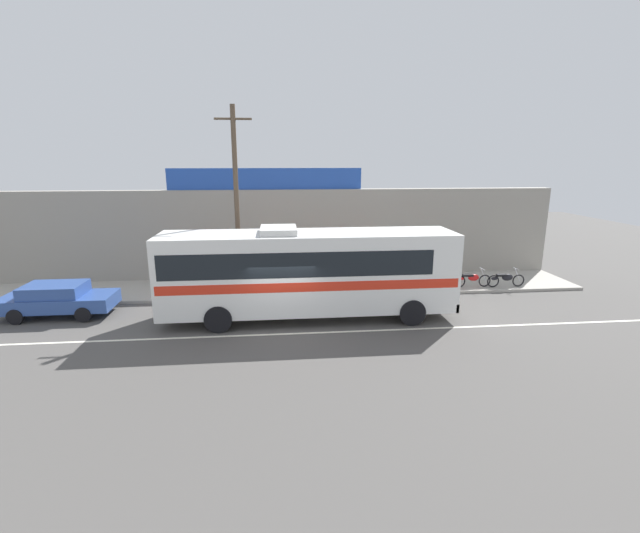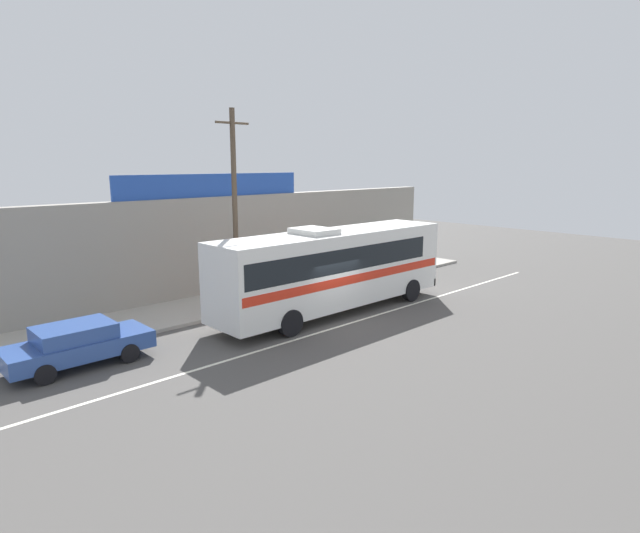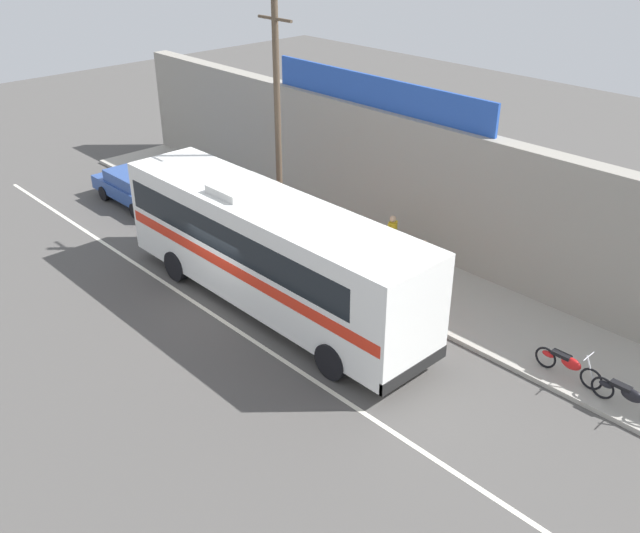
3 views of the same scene
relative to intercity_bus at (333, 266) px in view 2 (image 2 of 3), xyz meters
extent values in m
plane|color=#4F4C49|center=(-1.00, -0.85, -2.07)|extent=(70.00, 70.00, 0.00)
cube|color=#A8A399|center=(-1.00, 4.35, -2.00)|extent=(30.00, 3.60, 0.14)
cube|color=gray|center=(-1.00, 6.50, 0.33)|extent=(30.00, 0.70, 4.80)
cube|color=#234CAD|center=(-1.66, 6.50, 3.28)|extent=(10.09, 0.12, 1.10)
cube|color=silver|center=(-1.00, -1.65, -2.06)|extent=(30.00, 0.14, 0.01)
cube|color=white|center=(0.08, 0.00, -0.07)|extent=(11.67, 2.55, 3.10)
cube|color=black|center=(-0.38, 0.00, 0.48)|extent=(10.27, 2.57, 0.96)
cube|color=red|center=(0.08, 0.00, -0.37)|extent=(11.44, 2.56, 0.36)
cube|color=black|center=(5.89, 0.00, 0.38)|extent=(0.04, 2.29, 1.40)
cube|color=black|center=(5.88, 0.00, -1.44)|extent=(0.12, 2.55, 0.36)
cube|color=silver|center=(-1.08, 0.00, 1.60)|extent=(1.40, 1.78, 0.24)
cylinder|color=black|center=(4.05, 1.18, -1.55)|extent=(1.04, 0.32, 1.04)
cylinder|color=black|center=(4.05, -1.18, -1.55)|extent=(1.04, 0.32, 1.04)
cylinder|color=black|center=(-3.42, 1.18, -1.55)|extent=(1.04, 0.32, 1.04)
cylinder|color=black|center=(-3.42, -1.18, -1.55)|extent=(1.04, 0.32, 1.04)
cube|color=#2D4C93|center=(-10.22, 1.28, -1.46)|extent=(4.42, 1.79, 0.56)
cube|color=#2D4C93|center=(-10.32, 1.28, -0.94)|extent=(2.30, 1.61, 0.48)
cube|color=black|center=(-9.47, 1.28, -0.97)|extent=(0.21, 1.50, 0.34)
cylinder|color=black|center=(-8.94, 2.12, -1.76)|extent=(0.62, 0.20, 0.62)
cylinder|color=black|center=(-8.94, 0.43, -1.76)|extent=(0.62, 0.20, 0.62)
cylinder|color=black|center=(-11.50, 2.12, -1.76)|extent=(0.62, 0.20, 0.62)
cylinder|color=black|center=(-11.50, 0.43, -1.76)|extent=(0.62, 0.20, 0.62)
cylinder|color=brown|center=(-2.90, 2.97, 2.32)|extent=(0.22, 0.22, 8.49)
cylinder|color=brown|center=(-2.90, 2.97, 5.97)|extent=(1.60, 0.10, 0.10)
torus|color=black|center=(9.13, 3.18, -1.62)|extent=(0.62, 0.06, 0.62)
torus|color=black|center=(7.82, 3.18, -1.62)|extent=(0.62, 0.06, 0.62)
cylinder|color=silver|center=(9.05, 3.18, -1.32)|extent=(0.34, 0.04, 0.65)
cylinder|color=silver|center=(8.95, 3.18, -1.00)|extent=(0.03, 0.56, 0.03)
ellipsoid|color=red|center=(8.54, 3.18, -1.44)|extent=(0.56, 0.22, 0.34)
cube|color=black|center=(8.24, 3.18, -1.32)|extent=(0.52, 0.20, 0.10)
ellipsoid|color=red|center=(7.88, 3.18, -1.48)|extent=(0.36, 0.14, 0.16)
torus|color=black|center=(10.83, 3.04, -1.62)|extent=(0.62, 0.06, 0.62)
torus|color=black|center=(9.51, 3.04, -1.62)|extent=(0.62, 0.06, 0.62)
cylinder|color=silver|center=(10.75, 3.04, -1.32)|extent=(0.34, 0.04, 0.65)
cylinder|color=silver|center=(10.65, 3.04, -1.00)|extent=(0.03, 0.56, 0.03)
ellipsoid|color=black|center=(10.23, 3.04, -1.44)|extent=(0.56, 0.22, 0.34)
cube|color=black|center=(9.93, 3.04, -1.32)|extent=(0.52, 0.20, 0.10)
ellipsoid|color=black|center=(9.57, 3.04, -1.48)|extent=(0.36, 0.14, 0.16)
cylinder|color=navy|center=(0.72, 5.04, -1.52)|extent=(0.13, 0.13, 0.81)
cylinder|color=navy|center=(0.72, 4.86, -1.52)|extent=(0.13, 0.13, 0.81)
cylinder|color=gold|center=(0.72, 4.95, -0.81)|extent=(0.30, 0.30, 0.61)
sphere|color=tan|center=(0.72, 4.95, -0.37)|extent=(0.22, 0.22, 0.22)
cylinder|color=gold|center=(0.72, 5.15, -0.78)|extent=(0.08, 0.08, 0.56)
cylinder|color=gold|center=(0.72, 4.75, -0.78)|extent=(0.08, 0.08, 0.56)
cylinder|color=brown|center=(2.57, 4.46, -1.54)|extent=(0.13, 0.13, 0.77)
cylinder|color=brown|center=(2.57, 4.28, -1.54)|extent=(0.13, 0.13, 0.77)
cylinder|color=gold|center=(2.57, 4.37, -0.87)|extent=(0.30, 0.30, 0.57)
sphere|color=tan|center=(2.57, 4.37, -0.45)|extent=(0.21, 0.21, 0.21)
cylinder|color=gold|center=(2.57, 4.57, -0.84)|extent=(0.08, 0.08, 0.53)
cylinder|color=gold|center=(2.57, 4.17, -0.84)|extent=(0.08, 0.08, 0.53)
camera|label=1|loc=(-1.17, -17.10, 4.30)|focal=24.75mm
camera|label=2|loc=(-15.58, -15.63, 4.36)|focal=29.38mm
camera|label=3|loc=(14.86, -11.82, 9.29)|focal=39.09mm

